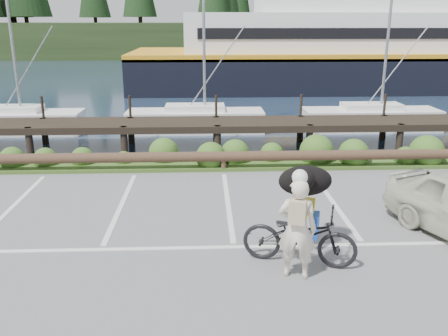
{
  "coord_description": "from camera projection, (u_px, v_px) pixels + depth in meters",
  "views": [
    {
      "loc": [
        -0.55,
        -8.87,
        4.28
      ],
      "look_at": [
        -0.12,
        1.36,
        1.1
      ],
      "focal_mm": 38.0,
      "sensor_mm": 36.0,
      "label": 1
    }
  ],
  "objects": [
    {
      "name": "vegetation_strip",
      "position": [
        223.0,
        163.0,
        14.8
      ],
      "size": [
        34.0,
        1.6,
        0.1
      ],
      "primitive_type": "cube",
      "color": "#3D5B21",
      "rests_on": "ground"
    },
    {
      "name": "dog",
      "position": [
        305.0,
        181.0,
        8.97
      ],
      "size": [
        0.78,
        1.12,
        0.59
      ],
      "primitive_type": "ellipsoid",
      "rotation": [
        0.0,
        0.0,
        1.27
      ],
      "color": "black",
      "rests_on": "bicycle"
    },
    {
      "name": "ground",
      "position": [
        233.0,
        238.0,
        9.76
      ],
      "size": [
        72.0,
        72.0,
        0.0
      ],
      "primitive_type": "plane",
      "color": "#5E5E61"
    },
    {
      "name": "log_rail",
      "position": [
        224.0,
        171.0,
        14.15
      ],
      "size": [
        32.0,
        0.3,
        0.6
      ],
      "primitive_type": null,
      "color": "#443021",
      "rests_on": "ground"
    },
    {
      "name": "bicycle",
      "position": [
        299.0,
        236.0,
        8.61
      ],
      "size": [
        2.2,
        1.31,
        1.09
      ],
      "primitive_type": "imported",
      "rotation": [
        0.0,
        0.0,
        1.27
      ],
      "color": "black",
      "rests_on": "ground"
    },
    {
      "name": "harbor_backdrop",
      "position": [
        209.0,
        46.0,
        84.64
      ],
      "size": [
        170.0,
        160.0,
        30.0
      ],
      "color": "#19273C",
      "rests_on": "ground"
    },
    {
      "name": "cyclist",
      "position": [
        297.0,
        229.0,
        8.05
      ],
      "size": [
        0.76,
        0.61,
        1.81
      ],
      "primitive_type": "imported",
      "rotation": [
        0.0,
        0.0,
        2.84
      ],
      "color": "silver",
      "rests_on": "ground"
    }
  ]
}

